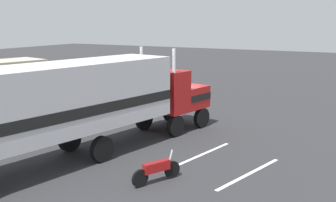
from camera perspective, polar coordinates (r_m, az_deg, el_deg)
The scene contains 6 objects.
ground_plane at distance 23.05m, azimuth 0.58°, elevation -3.50°, with size 120.00×120.00×0.00m, color #2D2D30.
lane_stripe_near at distance 18.27m, azimuth 4.64°, elevation -7.52°, with size 4.40×0.16×0.01m, color silver.
lane_stripe_mid at distance 16.41m, azimuth 11.27°, elevation -9.92°, with size 4.40×0.16×0.01m, color silver.
semi_truck at distance 17.88m, azimuth -11.45°, elevation 0.23°, with size 14.37×5.25×4.50m.
person_bystander at distance 21.37m, azimuth -12.38°, elevation -2.48°, with size 0.38×0.48×1.63m.
motorcycle at distance 15.16m, azimuth -1.57°, elevation -9.59°, with size 1.97×0.95×1.12m.
Camera 1 is at (-19.68, -10.47, 5.88)m, focal length 43.68 mm.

